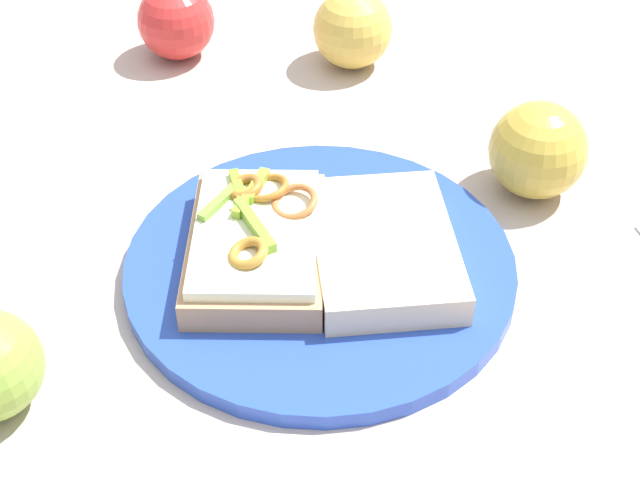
# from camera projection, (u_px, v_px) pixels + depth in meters

# --- Properties ---
(ground_plane) EXTENTS (2.00, 2.00, 0.00)m
(ground_plane) POSITION_uv_depth(u_px,v_px,m) (320.00, 273.00, 0.71)
(ground_plane) COLOR #BEAB9F
(ground_plane) RESTS_ON ground
(plate) EXTENTS (0.29, 0.29, 0.01)m
(plate) POSITION_uv_depth(u_px,v_px,m) (320.00, 267.00, 0.71)
(plate) COLOR blue
(plate) RESTS_ON ground_plane
(sandwich) EXTENTS (0.12, 0.16, 0.04)m
(sandwich) POSITION_uv_depth(u_px,v_px,m) (257.00, 241.00, 0.69)
(sandwich) COLOR tan
(sandwich) RESTS_ON plate
(bread_slice_side) EXTENTS (0.14, 0.17, 0.03)m
(bread_slice_side) POSITION_uv_depth(u_px,v_px,m) (383.00, 248.00, 0.69)
(bread_slice_side) COLOR beige
(bread_slice_side) RESTS_ON plate
(apple_1) EXTENTS (0.10, 0.10, 0.08)m
(apple_1) POSITION_uv_depth(u_px,v_px,m) (176.00, 21.00, 0.93)
(apple_1) COLOR red
(apple_1) RESTS_ON ground_plane
(apple_2) EXTENTS (0.11, 0.11, 0.08)m
(apple_2) POSITION_uv_depth(u_px,v_px,m) (538.00, 150.00, 0.76)
(apple_2) COLOR gold
(apple_2) RESTS_ON ground_plane
(apple_3) EXTENTS (0.10, 0.10, 0.08)m
(apple_3) POSITION_uv_depth(u_px,v_px,m) (353.00, 29.00, 0.92)
(apple_3) COLOR gold
(apple_3) RESTS_ON ground_plane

